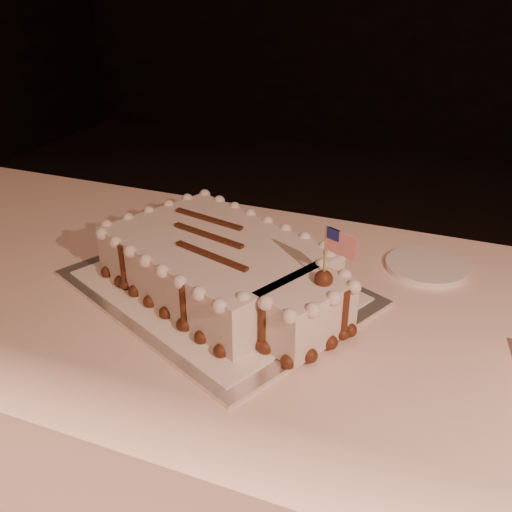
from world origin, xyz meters
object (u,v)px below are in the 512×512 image
at_px(banquet_table, 359,479).
at_px(cake_board, 216,287).
at_px(sheet_cake, 225,268).
at_px(side_plate, 426,266).

height_order(banquet_table, cake_board, cake_board).
relative_size(sheet_cake, side_plate, 3.20).
distance_m(banquet_table, cake_board, 0.49).
bearing_deg(cake_board, sheet_cake, 0.41).
bearing_deg(sheet_cake, side_plate, 35.53).
height_order(banquet_table, side_plate, side_plate).
xyz_separation_m(banquet_table, sheet_cake, (-0.28, -0.01, 0.43)).
xyz_separation_m(banquet_table, side_plate, (0.05, 0.23, 0.38)).
bearing_deg(banquet_table, side_plate, 77.21).
height_order(sheet_cake, side_plate, sheet_cake).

